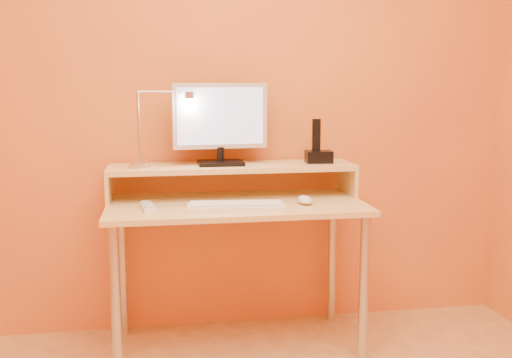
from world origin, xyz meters
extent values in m
cube|color=orange|center=(0.00, 1.50, 1.25)|extent=(3.00, 0.04, 2.50)
cylinder|color=#BBBCBE|center=(-0.55, 0.93, 0.35)|extent=(0.04, 0.04, 0.69)
cylinder|color=#BBBCBE|center=(0.55, 0.93, 0.35)|extent=(0.04, 0.04, 0.69)
cylinder|color=#BBBCBE|center=(-0.55, 1.43, 0.35)|extent=(0.04, 0.04, 0.69)
cylinder|color=#BBBCBE|center=(0.55, 1.43, 0.35)|extent=(0.04, 0.04, 0.69)
cube|color=#EEC178|center=(0.00, 1.18, 0.71)|extent=(1.20, 0.60, 0.02)
cube|color=#EEC178|center=(-0.59, 1.33, 0.79)|extent=(0.02, 0.30, 0.14)
cube|color=#EEC178|center=(0.59, 1.33, 0.79)|extent=(0.02, 0.30, 0.14)
cube|color=#EEC178|center=(0.00, 1.33, 0.87)|extent=(1.20, 0.30, 0.02)
cube|color=black|center=(-0.06, 1.33, 0.89)|extent=(0.22, 0.16, 0.02)
cylinder|color=black|center=(-0.06, 1.33, 0.93)|extent=(0.04, 0.04, 0.07)
cube|color=silver|center=(-0.06, 1.34, 1.12)|extent=(0.46, 0.07, 0.32)
cube|color=black|center=(-0.06, 1.36, 1.12)|extent=(0.42, 0.05, 0.27)
cube|color=#BDC4FF|center=(-0.06, 1.32, 1.12)|extent=(0.42, 0.04, 0.27)
cylinder|color=#BBBCBE|center=(-0.44, 1.30, 0.89)|extent=(0.10, 0.10, 0.02)
cylinder|color=#BBBCBE|center=(-0.44, 1.30, 1.07)|extent=(0.01, 0.01, 0.33)
cylinder|color=#BBBCBE|center=(-0.32, 1.30, 1.24)|extent=(0.24, 0.01, 0.01)
cylinder|color=#BBBCBE|center=(-0.20, 1.30, 1.22)|extent=(0.04, 0.04, 0.03)
cylinder|color=#FFEAC6|center=(-0.20, 1.30, 1.20)|extent=(0.03, 0.03, 0.00)
cube|color=black|center=(0.44, 1.33, 0.91)|extent=(0.14, 0.11, 0.06)
cube|color=black|center=(0.42, 1.33, 1.02)|extent=(0.04, 0.03, 0.16)
cube|color=#1457FF|center=(0.48, 1.28, 0.91)|extent=(0.01, 0.00, 0.04)
cube|color=white|center=(-0.02, 1.02, 0.73)|extent=(0.44, 0.17, 0.02)
ellipsoid|color=silver|center=(0.31, 1.10, 0.74)|extent=(0.07, 0.12, 0.04)
cube|color=white|center=(-0.41, 1.10, 0.73)|extent=(0.07, 0.19, 0.02)
camera|label=1|loc=(-0.35, -1.53, 1.28)|focal=41.55mm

